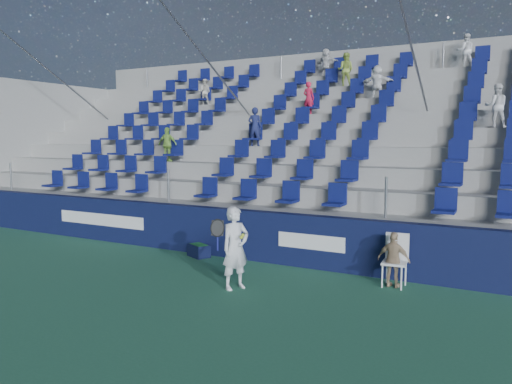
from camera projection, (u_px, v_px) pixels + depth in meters
ground at (175, 295)px, 9.35m from camera, size 70.00×70.00×0.00m
sponsor_wall at (256, 235)px, 12.03m from camera, size 24.00×0.32×1.20m
grandstand at (331, 163)px, 16.30m from camera, size 24.00×8.17×6.63m
tennis_player at (235, 248)px, 9.69m from camera, size 0.70×0.70×1.62m
line_judge_chair at (396, 256)px, 9.94m from camera, size 0.50×0.51×1.05m
line_judge at (394, 260)px, 9.81m from camera, size 0.67×0.33×1.10m
ball_bin at (199, 250)px, 12.40m from camera, size 0.66×0.57×0.32m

